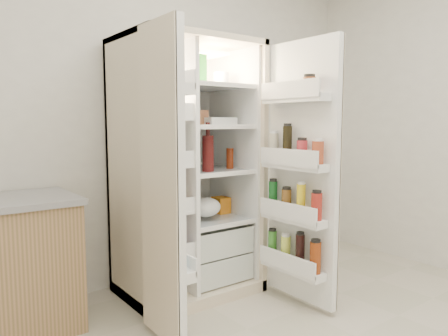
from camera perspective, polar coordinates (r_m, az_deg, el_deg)
wall_back at (r=3.35m, az=-9.18°, el=8.14°), size 4.00×0.02×2.70m
refrigerator at (r=3.11m, az=-5.22°, el=-2.89°), size 0.92×0.70×1.80m
freezer_door at (r=2.31m, az=-8.23°, el=-2.29°), size 0.15×0.40×1.72m
fridge_door at (r=2.85m, az=10.28°, el=-1.19°), size 0.17×0.58×1.72m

